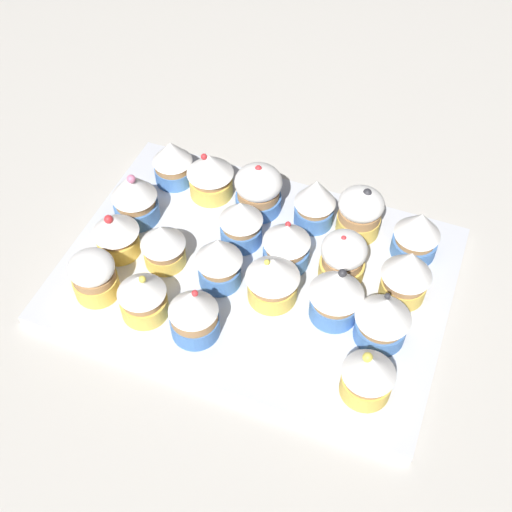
{
  "coord_description": "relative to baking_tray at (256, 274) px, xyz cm",
  "views": [
    {
      "loc": [
        -18.73,
        47.98,
        67.29
      ],
      "look_at": [
        0.0,
        0.0,
        4.2
      ],
      "focal_mm": 46.59,
      "sensor_mm": 36.0,
      "label": 1
    }
  ],
  "objects": [
    {
      "name": "cupcake_15",
      "position": [
        11.31,
        2.7,
        4.03
      ],
      "size": [
        5.67,
        5.67,
        6.58
      ],
      "color": "#EFC651",
      "rests_on": "baking_tray"
    },
    {
      "name": "cupcake_13",
      "position": [
        -3.25,
        2.89,
        4.32
      ],
      "size": [
        6.53,
        6.53,
        7.38
      ],
      "color": "#EFC651",
      "rests_on": "baking_tray"
    },
    {
      "name": "cupcake_9",
      "position": [
        3.66,
        -4.11,
        4.19
      ],
      "size": [
        5.64,
        5.64,
        7.03
      ],
      "color": "#477AC6",
      "rests_on": "baking_tray"
    },
    {
      "name": "cupcake_14",
      "position": [
        3.61,
        3.02,
        4.71
      ],
      "size": [
        5.78,
        5.78,
        7.81
      ],
      "color": "#477AC6",
      "rests_on": "baking_tray"
    },
    {
      "name": "cupcake_20",
      "position": [
        16.93,
        10.01,
        3.84
      ],
      "size": [
        5.54,
        5.54,
        6.42
      ],
      "color": "#EFC651",
      "rests_on": "baking_tray"
    },
    {
      "name": "cupcake_19",
      "position": [
        10.12,
        10.57,
        4.04
      ],
      "size": [
        5.76,
        5.76,
        7.12
      ],
      "color": "#EFC651",
      "rests_on": "baking_tray"
    },
    {
      "name": "cupcake_10",
      "position": [
        18.21,
        -2.87,
        4.53
      ],
      "size": [
        6.0,
        6.0,
        8.14
      ],
      "color": "#477AC6",
      "rests_on": "baking_tray"
    },
    {
      "name": "cupcake_7",
      "position": [
        -10.11,
        -3.22,
        4.16
      ],
      "size": [
        5.67,
        5.67,
        7.33
      ],
      "color": "#EFC651",
      "rests_on": "baking_tray"
    },
    {
      "name": "baking_tray",
      "position": [
        0.0,
        0.0,
        0.0
      ],
      "size": [
        47.92,
        33.89,
        1.2
      ],
      "color": "silver",
      "rests_on": "ground_plane"
    },
    {
      "name": "cupcake_11",
      "position": [
        -16.85,
        3.74,
        4.37
      ],
      "size": [
        6.43,
        6.43,
        7.5
      ],
      "color": "#477AC6",
      "rests_on": "baking_tray"
    },
    {
      "name": "cupcake_17",
      "position": [
        -17.2,
        11.18,
        4.05
      ],
      "size": [
        5.88,
        5.88,
        7.09
      ],
      "color": "#EFC651",
      "rests_on": "baking_tray"
    },
    {
      "name": "cupcake_3",
      "position": [
        3.69,
        -10.32,
        4.11
      ],
      "size": [
        6.33,
        6.33,
        7.29
      ],
      "color": "#477AC6",
      "rests_on": "baking_tray"
    },
    {
      "name": "cupcake_16",
      "position": [
        17.63,
        3.22,
        4.09
      ],
      "size": [
        5.93,
        5.93,
        7.02
      ],
      "color": "#EFC651",
      "rests_on": "baking_tray"
    },
    {
      "name": "cupcake_18",
      "position": [
        3.35,
        10.89,
        4.41
      ],
      "size": [
        5.75,
        5.75,
        7.87
      ],
      "color": "#477AC6",
      "rests_on": "baking_tray"
    },
    {
      "name": "cupcake_12",
      "position": [
        -10.98,
        2.67,
        4.89
      ],
      "size": [
        6.5,
        6.5,
        8.46
      ],
      "color": "#477AC6",
      "rests_on": "baking_tray"
    },
    {
      "name": "cupcake_8",
      "position": [
        -2.98,
        -2.77,
        4.1
      ],
      "size": [
        5.99,
        5.99,
        7.14
      ],
      "color": "#477AC6",
      "rests_on": "baking_tray"
    },
    {
      "name": "cupcake_5",
      "position": [
        16.71,
        -11.13,
        4.1
      ],
      "size": [
        5.51,
        5.51,
        6.89
      ],
      "color": "#477AC6",
      "rests_on": "baking_tray"
    },
    {
      "name": "cupcake_0",
      "position": [
        -17.66,
        -10.29,
        4.21
      ],
      "size": [
        5.86,
        5.86,
        7.12
      ],
      "color": "#477AC6",
      "rests_on": "baking_tray"
    },
    {
      "name": "cupcake_2",
      "position": [
        -4.07,
        -10.62,
        4.51
      ],
      "size": [
        5.47,
        5.47,
        7.6
      ],
      "color": "#477AC6",
      "rests_on": "baking_tray"
    },
    {
      "name": "cupcake_1",
      "position": [
        -9.99,
        -11.26,
        4.13
      ],
      "size": [
        5.91,
        5.91,
        7.27
      ],
      "color": "#EFC651",
      "rests_on": "baking_tray"
    },
    {
      "name": "ground_plane",
      "position": [
        0.0,
        0.0,
        -2.1
      ],
      "size": [
        180.0,
        180.0,
        3.0
      ],
      "primitive_type": "cube",
      "color": "beige"
    },
    {
      "name": "cupcake_4",
      "position": [
        10.8,
        -10.64,
        4.21
      ],
      "size": [
        6.4,
        6.4,
        7.24
      ],
      "color": "#EFC651",
      "rests_on": "baking_tray"
    },
    {
      "name": "cupcake_6",
      "position": [
        -17.91,
        -3.15,
        4.72
      ],
      "size": [
        6.08,
        6.08,
        7.87
      ],
      "color": "#EFC651",
      "rests_on": "baking_tray"
    }
  ]
}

